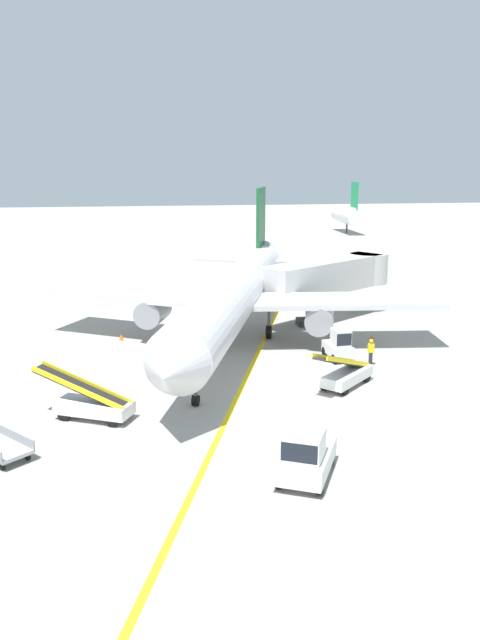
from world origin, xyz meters
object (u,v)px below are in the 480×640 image
Objects in this scene: baggage_tug_near_wing at (339,346)px; safety_cone_nose_right at (121,337)px; jet_bridge at (336,275)px; baggage_cart_loaded at (1,448)px; airliner at (235,295)px; belt_loader_aft_hold at (345,373)px; ground_crew_marshaller at (371,351)px; pushback_tug at (305,456)px; belt_loader_forward_hold at (92,404)px; safety_cone_nose_left at (372,337)px.

safety_cone_nose_right is (-13.86, 6.77, -0.71)m from baggage_tug_near_wing.
baggage_cart_loaded is at bearing -134.01° from jet_bridge.
airliner reaches higher than baggage_tug_near_wing.
jet_bridge reaches higher than belt_loader_aft_hold.
jet_bridge is 7.01× the size of ground_crew_marshaller.
pushback_tug is 11.30m from belt_loader_aft_hold.
belt_loader_aft_hold is 1.33× the size of baggage_cart_loaded.
baggage_tug_near_wing is 2.15m from ground_crew_marshaller.
pushback_tug is 2.39× the size of ground_crew_marshaller.
airliner is 10.32× the size of baggage_cart_loaded.
airliner is 6.82× the size of belt_loader_forward_hold.
belt_loader_aft_hold is at bearing -118.30° from safety_cone_nose_left.
belt_loader_forward_hold is at bearing -169.23° from belt_loader_aft_hold.
belt_loader_forward_hold is at bearing 139.45° from pushback_tug.
airliner is at bearing -146.70° from jet_bridge.
pushback_tug is at bearing -109.10° from jet_bridge.
ground_crew_marshaller is 5.89m from safety_cone_nose_left.
belt_loader_forward_hold is 11.49× the size of safety_cone_nose_right.
baggage_tug_near_wing is 0.50× the size of belt_loader_forward_hold.
jet_bridge is at bearing 75.40° from belt_loader_aft_hold.
belt_loader_forward_hold is (-8.86, 7.58, -0.22)m from pushback_tug.
jet_bridge is 25.71m from belt_loader_forward_hold.
belt_loader_aft_hold is 17.28m from safety_cone_nose_right.
ground_crew_marshaller is (7.59, -6.37, -2.51)m from airliner.
jet_bridge is at bearing 33.30° from airliner.
belt_loader_forward_hold reaches higher than baggage_tug_near_wing.
safety_cone_nose_right is at bearing 85.94° from belt_loader_forward_hold.
airliner is 8.69m from safety_cone_nose_right.
safety_cone_nose_left is at bearing 69.27° from ground_crew_marshaller.
airliner is 20.71m from baggage_cart_loaded.
jet_bridge is at bearing 45.99° from baggage_cart_loaded.
safety_cone_nose_left is (18.55, 11.55, -0.56)m from belt_loader_forward_hold.
airliner is 78.36× the size of safety_cone_nose_left.
jet_bridge is 16.46m from belt_loader_aft_hold.
jet_bridge is at bearing 74.68° from baggage_tug_near_wing.
baggage_tug_near_wing is at bearing 68.29° from pushback_tug.
safety_cone_nose_left is at bearing 47.66° from baggage_tug_near_wing.
airliner is at bearing 140.02° from ground_crew_marshaller.
airliner is at bearing 52.57° from baggage_cart_loaded.
jet_bridge is 2.69× the size of belt_loader_aft_hold.
jet_bridge is 7.58m from safety_cone_nose_left.
airliner is 8.48× the size of pushback_tug.
ground_crew_marshaller is 3.86× the size of safety_cone_nose_left.
belt_loader_forward_hold is 17.56m from ground_crew_marshaller.
belt_loader_forward_hold is 1.51× the size of baggage_cart_loaded.
baggage_cart_loaded is at bearing -159.57° from belt_loader_aft_hold.
belt_loader_forward_hold is 13.99m from belt_loader_aft_hold.
baggage_cart_loaded is at bearing -148.40° from baggage_tug_near_wing.
safety_cone_nose_left is at bearing 63.14° from pushback_tug.
pushback_tug is at bearing -70.25° from safety_cone_nose_right.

